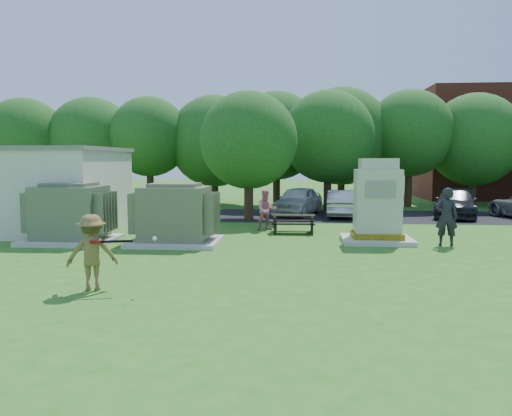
# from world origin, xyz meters

# --- Properties ---
(ground) EXTENTS (120.00, 120.00, 0.00)m
(ground) POSITION_xyz_m (0.00, 0.00, 0.00)
(ground) COLOR #2D6619
(ground) RESTS_ON ground
(parking_strip) EXTENTS (20.00, 6.00, 0.01)m
(parking_strip) POSITION_xyz_m (7.00, 13.50, 0.01)
(parking_strip) COLOR #232326
(parking_strip) RESTS_ON ground
(transformer_left) EXTENTS (3.00, 2.40, 2.07)m
(transformer_left) POSITION_xyz_m (-6.50, 4.50, 0.97)
(transformer_left) COLOR beige
(transformer_left) RESTS_ON ground
(transformer_right) EXTENTS (3.00, 2.40, 2.07)m
(transformer_right) POSITION_xyz_m (-2.80, 4.50, 0.97)
(transformer_right) COLOR beige
(transformer_right) RESTS_ON ground
(generator_cabinet) EXTENTS (2.39, 1.95, 2.91)m
(generator_cabinet) POSITION_xyz_m (4.09, 5.43, 1.27)
(generator_cabinet) COLOR beige
(generator_cabinet) RESTS_ON ground
(picnic_table) EXTENTS (1.66, 1.25, 0.71)m
(picnic_table) POSITION_xyz_m (1.18, 7.42, 0.44)
(picnic_table) COLOR black
(picnic_table) RESTS_ON ground
(batter) EXTENTS (1.23, 0.95, 1.68)m
(batter) POSITION_xyz_m (-3.13, -1.62, 0.84)
(batter) COLOR brown
(batter) RESTS_ON ground
(person_by_generator) EXTENTS (0.78, 0.59, 1.95)m
(person_by_generator) POSITION_xyz_m (6.27, 4.86, 0.97)
(person_by_generator) COLOR black
(person_by_generator) RESTS_ON ground
(person_at_picnic) EXTENTS (0.96, 0.84, 1.66)m
(person_at_picnic) POSITION_xyz_m (0.07, 8.03, 0.83)
(person_at_picnic) COLOR pink
(person_at_picnic) RESTS_ON ground
(car_white) EXTENTS (2.96, 4.67, 1.48)m
(car_white) POSITION_xyz_m (1.33, 13.88, 0.74)
(car_white) COLOR silver
(car_white) RESTS_ON ground
(car_silver_a) EXTENTS (1.78, 4.21, 1.35)m
(car_silver_a) POSITION_xyz_m (3.56, 13.22, 0.68)
(car_silver_a) COLOR #A8A8AD
(car_silver_a) RESTS_ON ground
(car_dark) EXTENTS (3.25, 5.15, 1.39)m
(car_dark) POSITION_xyz_m (9.20, 13.53, 0.70)
(car_dark) COLOR black
(car_dark) RESTS_ON ground
(batting_equipment) EXTENTS (1.42, 0.29, 0.15)m
(batting_equipment) POSITION_xyz_m (-2.54, -1.70, 1.11)
(batting_equipment) COLOR black
(batting_equipment) RESTS_ON ground
(tree_row) EXTENTS (41.30, 13.30, 7.30)m
(tree_row) POSITION_xyz_m (1.75, 18.50, 4.15)
(tree_row) COLOR #47301E
(tree_row) RESTS_ON ground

